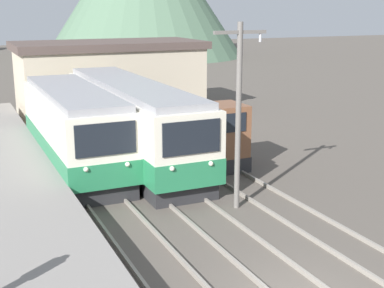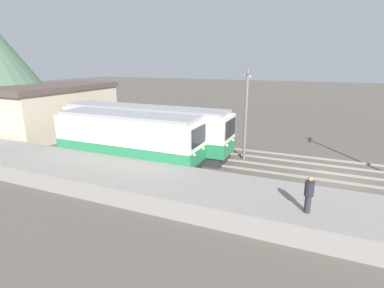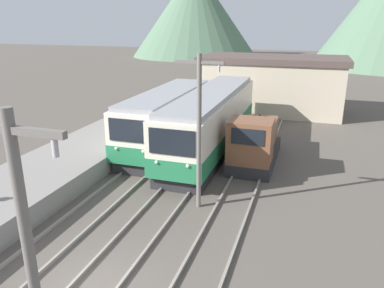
{
  "view_description": "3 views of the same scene",
  "coord_description": "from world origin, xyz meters",
  "px_view_note": "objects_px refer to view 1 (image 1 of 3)",
  "views": [
    {
      "loc": [
        -7.41,
        -9.87,
        7.17
      ],
      "look_at": [
        1.06,
        8.86,
        1.88
      ],
      "focal_mm": 50.0,
      "sensor_mm": 36.0,
      "label": 1
    },
    {
      "loc": [
        -19.62,
        1.33,
        7.15
      ],
      "look_at": [
        -1.11,
        9.36,
        1.57
      ],
      "focal_mm": 28.0,
      "sensor_mm": 36.0,
      "label": 2
    },
    {
      "loc": [
        6.03,
        -8.05,
        7.92
      ],
      "look_at": [
        0.13,
        10.22,
        1.54
      ],
      "focal_mm": 35.0,
      "sensor_mm": 36.0,
      "label": 3
    }
  ],
  "objects_px": {
    "commuter_train_center": "(131,124)",
    "shunting_locomotive": "(202,136)",
    "commuter_train_left": "(74,132)",
    "catenary_mast_mid": "(239,110)"
  },
  "relations": [
    {
      "from": "commuter_train_left",
      "to": "catenary_mast_mid",
      "type": "relative_size",
      "value": 1.63
    },
    {
      "from": "commuter_train_center",
      "to": "catenary_mast_mid",
      "type": "relative_size",
      "value": 2.12
    },
    {
      "from": "shunting_locomotive",
      "to": "catenary_mast_mid",
      "type": "bearing_deg",
      "value": -103.62
    },
    {
      "from": "commuter_train_center",
      "to": "shunting_locomotive",
      "type": "bearing_deg",
      "value": -27.54
    },
    {
      "from": "commuter_train_left",
      "to": "commuter_train_center",
      "type": "relative_size",
      "value": 0.77
    },
    {
      "from": "commuter_train_left",
      "to": "catenary_mast_mid",
      "type": "bearing_deg",
      "value": -59.56
    },
    {
      "from": "shunting_locomotive",
      "to": "catenary_mast_mid",
      "type": "height_order",
      "value": "catenary_mast_mid"
    },
    {
      "from": "commuter_train_center",
      "to": "shunting_locomotive",
      "type": "xyz_separation_m",
      "value": [
        3.0,
        -1.56,
        -0.54
      ]
    },
    {
      "from": "commuter_train_center",
      "to": "catenary_mast_mid",
      "type": "bearing_deg",
      "value": -78.95
    },
    {
      "from": "commuter_train_left",
      "to": "shunting_locomotive",
      "type": "height_order",
      "value": "commuter_train_left"
    }
  ]
}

